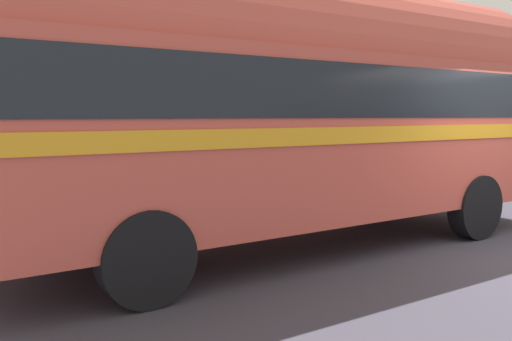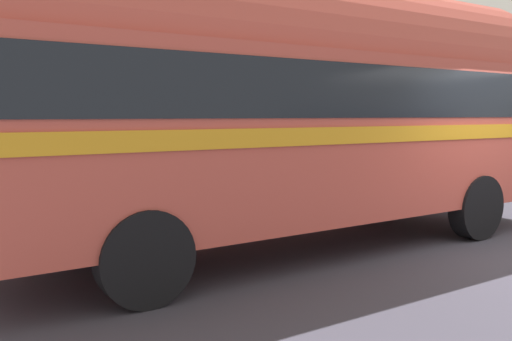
% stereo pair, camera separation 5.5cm
% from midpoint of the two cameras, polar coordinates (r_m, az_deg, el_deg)
% --- Properties ---
extents(vintage_coach, '(4.72, 8.91, 3.70)m').
position_cam_midpoint_polar(vintage_coach, '(7.46, 3.66, 7.28)').
color(vintage_coach, black).
rests_on(vintage_coach, ground).
extents(second_coach, '(4.26, 8.90, 3.70)m').
position_cam_midpoint_polar(second_coach, '(11.65, -7.46, 6.75)').
color(second_coach, black).
rests_on(second_coach, ground).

